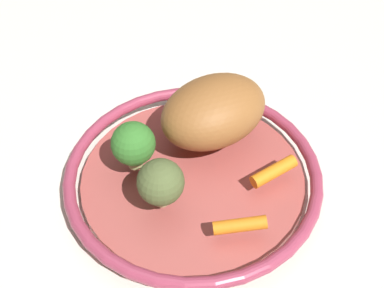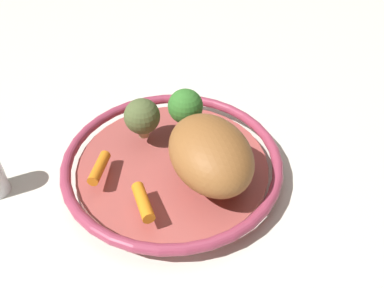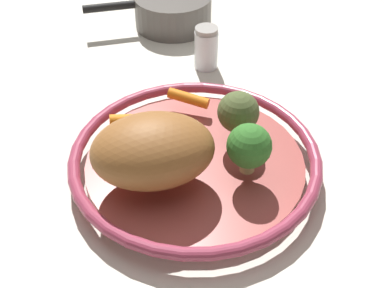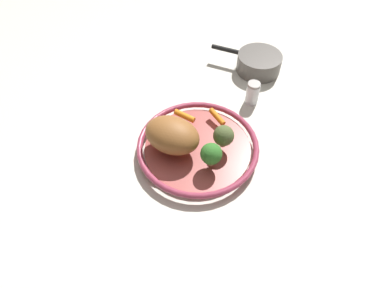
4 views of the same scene
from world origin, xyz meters
name	(u,v)px [view 1 (image 1 of 4)]	position (x,y,z in m)	size (l,w,h in m)	color
ground_plane	(193,185)	(0.00, 0.00, 0.00)	(2.55, 2.55, 0.00)	silver
serving_bowl	(193,176)	(0.00, 0.00, 0.02)	(0.35, 0.35, 0.04)	#A84C47
roast_chicken_piece	(214,111)	(0.03, -0.06, 0.08)	(0.16, 0.11, 0.09)	#955C2D
baby_carrot_center	(240,225)	(-0.11, 0.02, 0.05)	(0.02, 0.02, 0.06)	orange
baby_carrot_left	(274,171)	(-0.08, -0.07, 0.05)	(0.02, 0.02, 0.07)	orange
broccoli_floret_edge	(133,144)	(0.06, 0.05, 0.08)	(0.06, 0.06, 0.07)	#98A866
broccoli_floret_small	(161,182)	(-0.02, 0.07, 0.08)	(0.06, 0.06, 0.07)	tan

